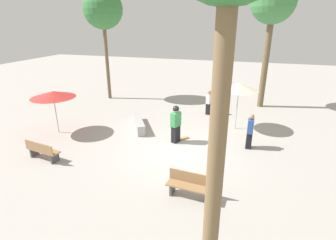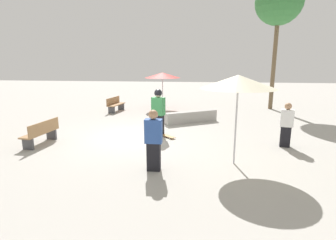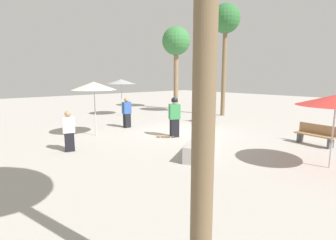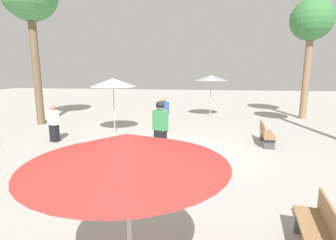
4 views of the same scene
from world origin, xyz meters
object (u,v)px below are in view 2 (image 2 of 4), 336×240
(shade_umbrella_cream, at_px, (238,82))
(bystander_watching, at_px, (286,125))
(skateboard, at_px, (167,136))
(concrete_ledge, at_px, (191,117))
(bench_far, at_px, (115,104))
(bench_near, at_px, (41,133))
(shade_umbrella_red, at_px, (162,75))
(palm_tree_right, at_px, (279,2))
(bystander_far, at_px, (154,141))
(skater_main, at_px, (158,111))

(shade_umbrella_cream, relative_size, bystander_watching, 1.65)
(skateboard, xyz_separation_m, concrete_ledge, (2.74, -0.86, 0.22))
(bench_far, bearing_deg, bench_near, 3.72)
(shade_umbrella_red, xyz_separation_m, palm_tree_right, (0.68, -6.81, 4.22))
(concrete_ledge, distance_m, bystander_far, 6.04)
(shade_umbrella_red, distance_m, bystander_far, 9.88)
(skateboard, distance_m, palm_tree_right, 11.13)
(bench_near, bearing_deg, shade_umbrella_cream, -93.86)
(bench_far, distance_m, bystander_watching, 9.88)
(skater_main, relative_size, concrete_ledge, 0.74)
(bystander_far, bearing_deg, shade_umbrella_red, 96.23)
(shade_umbrella_cream, bearing_deg, bystander_watching, -47.46)
(skater_main, xyz_separation_m, skateboard, (-0.21, -0.37, -0.95))
(skateboard, relative_size, concrete_ledge, 0.29)
(bench_near, height_order, bystander_far, bystander_far)
(bench_far, bearing_deg, shade_umbrella_red, 125.89)
(skateboard, relative_size, bystander_far, 0.44)
(skateboard, xyz_separation_m, shade_umbrella_red, (6.51, 1.07, 2.04))
(skater_main, height_order, concrete_ledge, skater_main)
(concrete_ledge, distance_m, palm_tree_right, 8.96)
(concrete_ledge, relative_size, bystander_far, 1.51)
(concrete_ledge, distance_m, shade_umbrella_cream, 5.79)
(shade_umbrella_red, bearing_deg, skater_main, -173.70)
(skateboard, bearing_deg, bench_far, 167.19)
(skateboard, distance_m, bench_near, 4.60)
(skater_main, xyz_separation_m, bench_far, (4.96, 3.36, -0.59))
(bystander_watching, bearing_deg, shade_umbrella_cream, -122.69)
(bystander_watching, height_order, bystander_far, bystander_far)
(bench_near, relative_size, shade_umbrella_red, 0.72)
(skater_main, distance_m, shade_umbrella_red, 6.43)
(skateboard, distance_m, shade_umbrella_cream, 4.07)
(shade_umbrella_cream, height_order, bystander_watching, shade_umbrella_cream)
(skater_main, xyz_separation_m, bench_near, (-1.62, 3.99, -0.59))
(skateboard, xyz_separation_m, bystander_watching, (-0.67, -4.23, 0.72))
(concrete_ledge, bearing_deg, bystander_far, 172.01)
(skateboard, relative_size, bench_far, 0.44)
(bench_near, relative_size, palm_tree_right, 0.21)
(shade_umbrella_cream, bearing_deg, skateboard, 42.41)
(bench_near, bearing_deg, concrete_ledge, -46.23)
(skater_main, height_order, shade_umbrella_cream, shade_umbrella_cream)
(shade_umbrella_red, height_order, shade_umbrella_cream, shade_umbrella_cream)
(bench_far, relative_size, palm_tree_right, 0.21)
(bystander_far, bearing_deg, skater_main, 96.43)
(shade_umbrella_cream, distance_m, bystander_watching, 3.11)
(concrete_ledge, height_order, bench_near, bench_near)
(skateboard, xyz_separation_m, bench_far, (5.17, 3.73, 0.37))
(bench_near, height_order, bench_far, same)
(palm_tree_right, bearing_deg, concrete_ledge, 132.43)
(concrete_ledge, bearing_deg, shade_umbrella_red, 27.10)
(palm_tree_right, bearing_deg, bench_near, 130.43)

